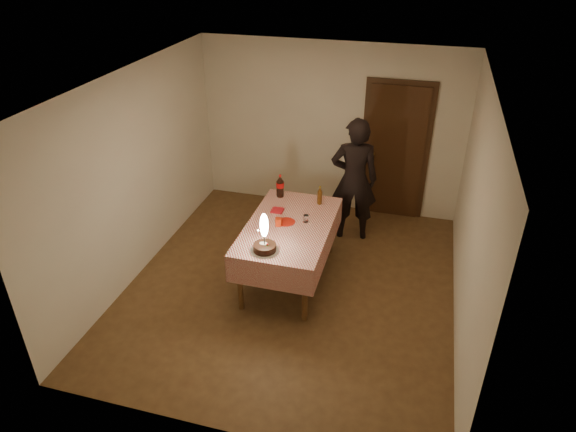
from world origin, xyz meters
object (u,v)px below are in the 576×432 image
(red_plate, at_px, (286,222))
(red_cup, at_px, (278,222))
(dining_table, at_px, (289,232))
(amber_bottle_right, at_px, (320,196))
(birthday_cake, at_px, (265,241))
(clear_cup, at_px, (306,218))
(cola_bottle, at_px, (280,186))
(photographer, at_px, (354,180))

(red_plate, distance_m, red_cup, 0.13)
(dining_table, relative_size, amber_bottle_right, 6.75)
(birthday_cake, relative_size, red_plate, 2.17)
(birthday_cake, xyz_separation_m, red_cup, (-0.01, 0.57, -0.08))
(clear_cup, height_order, cola_bottle, cola_bottle)
(red_cup, height_order, photographer, photographer)
(cola_bottle, xyz_separation_m, photographer, (0.91, 0.56, -0.05))
(dining_table, bearing_deg, red_plate, 137.36)
(birthday_cake, distance_m, clear_cup, 0.82)
(birthday_cake, height_order, photographer, photographer)
(red_cup, bearing_deg, cola_bottle, 104.61)
(birthday_cake, distance_m, red_plate, 0.69)
(clear_cup, xyz_separation_m, amber_bottle_right, (0.06, 0.50, 0.07))
(red_cup, xyz_separation_m, amber_bottle_right, (0.36, 0.68, 0.07))
(amber_bottle_right, bearing_deg, photographer, 60.61)
(dining_table, height_order, clear_cup, clear_cup)
(birthday_cake, bearing_deg, clear_cup, 68.68)
(clear_cup, distance_m, photographer, 1.20)
(cola_bottle, bearing_deg, birthday_cake, -81.25)
(red_plate, distance_m, cola_bottle, 0.71)
(red_cup, relative_size, cola_bottle, 0.31)
(red_plate, height_order, photographer, photographer)
(birthday_cake, bearing_deg, amber_bottle_right, 74.21)
(red_cup, xyz_separation_m, clear_cup, (0.30, 0.18, -0.01))
(birthday_cake, distance_m, amber_bottle_right, 1.30)
(red_cup, distance_m, cola_bottle, 0.78)
(cola_bottle, distance_m, amber_bottle_right, 0.56)
(birthday_cake, bearing_deg, photographer, 69.40)
(photographer, bearing_deg, red_cup, -118.69)
(red_cup, distance_m, amber_bottle_right, 0.78)
(dining_table, bearing_deg, cola_bottle, 114.47)
(birthday_cake, height_order, cola_bottle, birthday_cake)
(red_cup, bearing_deg, amber_bottle_right, 61.97)
(red_plate, bearing_deg, dining_table, -42.64)
(clear_cup, bearing_deg, red_cup, -148.96)
(clear_cup, xyz_separation_m, cola_bottle, (-0.50, 0.57, 0.11))
(dining_table, height_order, cola_bottle, cola_bottle)
(birthday_cake, distance_m, red_cup, 0.58)
(dining_table, relative_size, clear_cup, 19.11)
(birthday_cake, relative_size, amber_bottle_right, 1.88)
(clear_cup, bearing_deg, dining_table, -145.94)
(dining_table, height_order, red_cup, red_cup)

